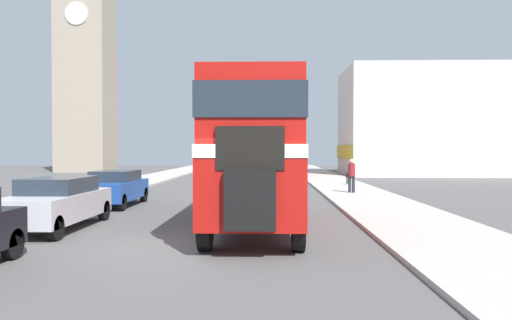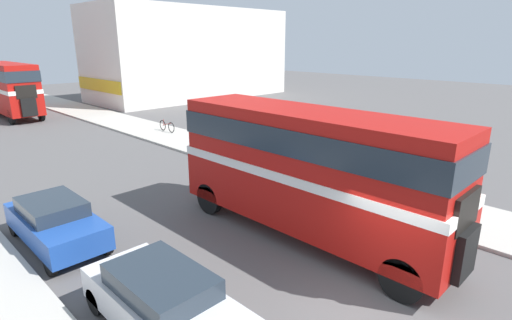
{
  "view_description": "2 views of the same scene",
  "coord_description": "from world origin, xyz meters",
  "px_view_note": "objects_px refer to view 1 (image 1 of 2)",
  "views": [
    {
      "loc": [
        2.34,
        -11.37,
        2.26
      ],
      "look_at": [
        1.95,
        3.46,
        1.96
      ],
      "focal_mm": 35.0,
      "sensor_mm": 36.0,
      "label": 1
    },
    {
      "loc": [
        -7.5,
        -3.66,
        6.04
      ],
      "look_at": [
        1.95,
        5.71,
        2.09
      ],
      "focal_mm": 28.0,
      "sensor_mm": 36.0,
      "label": 2
    }
  ],
  "objects_px": {
    "pedestrian_walking": "(352,174)",
    "bicycle_on_pavement": "(348,179)",
    "car_parked_far": "(115,187)",
    "bus_distant": "(262,146)",
    "double_decker_bus": "(256,144)",
    "car_parked_mid": "(57,202)",
    "church_tower": "(86,19)"
  },
  "relations": [
    {
      "from": "bus_distant",
      "to": "car_parked_mid",
      "type": "bearing_deg",
      "value": -99.72
    },
    {
      "from": "bus_distant",
      "to": "car_parked_far",
      "type": "bearing_deg",
      "value": -102.21
    },
    {
      "from": "car_parked_mid",
      "to": "church_tower",
      "type": "distance_m",
      "value": 42.68
    },
    {
      "from": "car_parked_far",
      "to": "bicycle_on_pavement",
      "type": "bearing_deg",
      "value": 44.61
    },
    {
      "from": "bus_distant",
      "to": "car_parked_mid",
      "type": "relative_size",
      "value": 2.14
    },
    {
      "from": "bus_distant",
      "to": "car_parked_mid",
      "type": "distance_m",
      "value": 32.14
    },
    {
      "from": "car_parked_mid",
      "to": "pedestrian_walking",
      "type": "relative_size",
      "value": 2.69
    },
    {
      "from": "car_parked_mid",
      "to": "double_decker_bus",
      "type": "bearing_deg",
      "value": 7.22
    },
    {
      "from": "bus_distant",
      "to": "bicycle_on_pavement",
      "type": "height_order",
      "value": "bus_distant"
    },
    {
      "from": "bicycle_on_pavement",
      "to": "church_tower",
      "type": "bearing_deg",
      "value": 139.13
    },
    {
      "from": "pedestrian_walking",
      "to": "bicycle_on_pavement",
      "type": "bearing_deg",
      "value": 82.55
    },
    {
      "from": "pedestrian_walking",
      "to": "car_parked_far",
      "type": "bearing_deg",
      "value": -153.39
    },
    {
      "from": "bus_distant",
      "to": "pedestrian_walking",
      "type": "distance_m",
      "value": 21.16
    },
    {
      "from": "bus_distant",
      "to": "pedestrian_walking",
      "type": "height_order",
      "value": "bus_distant"
    },
    {
      "from": "double_decker_bus",
      "to": "pedestrian_walking",
      "type": "height_order",
      "value": "double_decker_bus"
    },
    {
      "from": "pedestrian_walking",
      "to": "car_parked_mid",
      "type": "bearing_deg",
      "value": -132.73
    },
    {
      "from": "double_decker_bus",
      "to": "car_parked_mid",
      "type": "height_order",
      "value": "double_decker_bus"
    },
    {
      "from": "car_parked_far",
      "to": "church_tower",
      "type": "xyz_separation_m",
      "value": [
        -12.9,
        31.82,
        15.2
      ]
    },
    {
      "from": "car_parked_mid",
      "to": "pedestrian_walking",
      "type": "xyz_separation_m",
      "value": [
        10.24,
        11.08,
        0.31
      ]
    },
    {
      "from": "car_parked_mid",
      "to": "pedestrian_walking",
      "type": "bearing_deg",
      "value": 47.27
    },
    {
      "from": "bus_distant",
      "to": "car_parked_far",
      "type": "distance_m",
      "value": 26.42
    },
    {
      "from": "double_decker_bus",
      "to": "pedestrian_walking",
      "type": "relative_size",
      "value": 5.63
    },
    {
      "from": "bicycle_on_pavement",
      "to": "church_tower",
      "type": "xyz_separation_m",
      "value": [
        -24.05,
        20.82,
        15.47
      ]
    },
    {
      "from": "double_decker_bus",
      "to": "church_tower",
      "type": "xyz_separation_m",
      "value": [
        -18.75,
        36.97,
        13.5
      ]
    },
    {
      "from": "bus_distant",
      "to": "church_tower",
      "type": "relative_size",
      "value": 0.31
    },
    {
      "from": "double_decker_bus",
      "to": "car_parked_mid",
      "type": "xyz_separation_m",
      "value": [
        -5.69,
        -0.72,
        -1.68
      ]
    },
    {
      "from": "pedestrian_walking",
      "to": "bicycle_on_pavement",
      "type": "xyz_separation_m",
      "value": [
        0.76,
        5.79,
        -0.59
      ]
    },
    {
      "from": "bicycle_on_pavement",
      "to": "church_tower",
      "type": "height_order",
      "value": "church_tower"
    },
    {
      "from": "car_parked_mid",
      "to": "car_parked_far",
      "type": "xyz_separation_m",
      "value": [
        -0.16,
        5.87,
        -0.02
      ]
    },
    {
      "from": "pedestrian_walking",
      "to": "bicycle_on_pavement",
      "type": "relative_size",
      "value": 0.96
    },
    {
      "from": "car_parked_far",
      "to": "bus_distant",
      "type": "bearing_deg",
      "value": 77.79
    },
    {
      "from": "church_tower",
      "to": "car_parked_far",
      "type": "bearing_deg",
      "value": -67.93
    }
  ]
}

